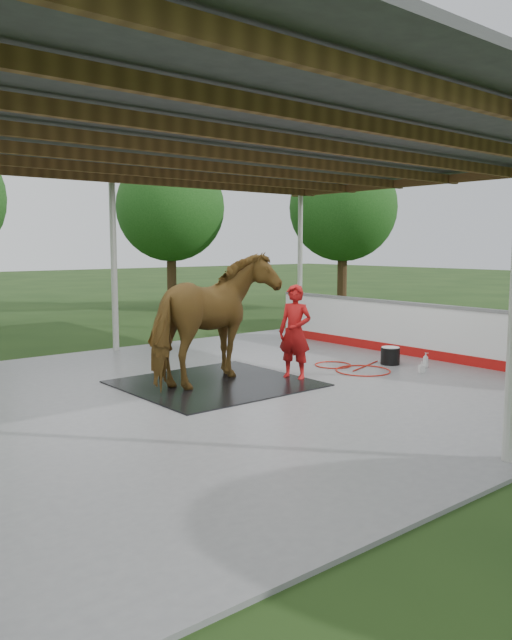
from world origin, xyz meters
TOP-DOWN VIEW (x-y plane):
  - ground at (0.00, 0.00)m, footprint 100.00×100.00m
  - concrete_slab at (0.00, 0.00)m, footprint 12.00×10.00m
  - pavilion_structure at (0.00, -0.00)m, footprint 12.60×10.60m
  - dasher_board at (4.60, 0.00)m, footprint 0.16×8.00m
  - tree_belt at (0.30, 0.90)m, footprint 28.00×28.00m
  - rubber_mat at (-0.28, 0.46)m, footprint 2.97×2.78m
  - horse at (-0.28, 0.46)m, footprint 2.89×1.99m
  - handler at (1.07, -0.08)m, footprint 0.60×0.72m
  - wash_bucket at (3.46, -0.31)m, footprint 0.38×0.38m
  - soap_bottle_a at (3.73, -0.95)m, footprint 0.16×0.16m
  - soap_bottle_b at (3.25, -1.21)m, footprint 0.13×0.13m
  - hose_coil at (2.51, -0.17)m, footprint 1.49×1.62m

SIDE VIEW (x-z plane):
  - ground at x=0.00m, z-range 0.00..0.00m
  - concrete_slab at x=0.00m, z-range 0.00..0.05m
  - rubber_mat at x=-0.28m, z-range 0.05..0.07m
  - hose_coil at x=2.51m, z-range 0.05..0.07m
  - soap_bottle_b at x=3.25m, z-range 0.05..0.26m
  - soap_bottle_a at x=3.73m, z-range 0.05..0.34m
  - wash_bucket at x=3.46m, z-range 0.05..0.41m
  - dasher_board at x=4.60m, z-range 0.02..1.17m
  - handler at x=1.07m, z-range 0.05..1.73m
  - horse at x=-0.28m, z-range 0.07..2.30m
  - tree_belt at x=0.30m, z-range 0.89..6.69m
  - pavilion_structure at x=0.00m, z-range 1.94..5.99m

